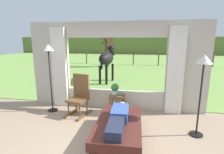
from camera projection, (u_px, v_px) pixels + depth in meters
ground_plane at (94, 153)px, 3.19m from camera, size 12.00×12.00×0.00m
back_wall_with_window at (115, 67)px, 5.10m from camera, size 5.20×0.12×2.55m
curtain_panel_left at (59, 68)px, 5.27m from camera, size 0.44×0.10×2.40m
curtain_panel_right at (176, 72)px, 4.68m from camera, size 0.44×0.10×2.40m
outdoor_pasture_lawn at (134, 62)px, 15.84m from camera, size 36.00×21.68×0.02m
distant_hill_ridge at (138, 45)px, 25.04m from camera, size 36.00×2.00×2.40m
recliner_sofa at (119, 130)px, 3.58m from camera, size 0.96×1.73×0.42m
reclining_person at (119, 117)px, 3.47m from camera, size 0.36×1.43×0.22m
rocking_chair at (79, 95)px, 4.77m from camera, size 0.59×0.76×1.12m
side_table at (117, 99)px, 4.85m from camera, size 0.44×0.44×0.52m
potted_plant at (115, 88)px, 4.87m from camera, size 0.22×0.22×0.32m
book_stack at (120, 95)px, 4.75m from camera, size 0.19×0.15×0.07m
floor_lamp_left at (49, 58)px, 4.77m from camera, size 0.32×0.32×1.93m
floor_lamp_right at (203, 71)px, 3.49m from camera, size 0.32×0.32×1.76m
horse at (107, 59)px, 8.26m from camera, size 0.76×1.82×1.73m
pasture_tree at (107, 47)px, 12.96m from camera, size 1.20×1.21×2.73m
pasture_fence_line at (133, 56)px, 14.08m from camera, size 16.10×0.10×1.10m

